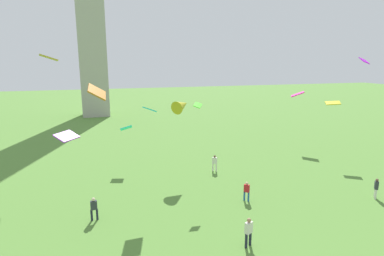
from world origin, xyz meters
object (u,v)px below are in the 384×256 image
object	(u,v)px
person_4	(249,231)
kite_flying_3	(182,105)
kite_flying_6	(364,61)
kite_flying_7	(298,94)
person_0	(94,208)
person_2	(376,187)
kite_flying_2	(49,58)
kite_flying_0	(126,128)
kite_flying_8	(150,109)
kite_flying_5	(67,136)
person_1	(215,162)
kite_flying_4	(333,103)
kite_flying_1	(97,92)
kite_flying_9	(198,105)
person_3	(247,190)

from	to	relation	value
person_4	kite_flying_3	distance (m)	15.34
kite_flying_3	kite_flying_6	distance (m)	16.83
kite_flying_7	person_0	bearing A→B (deg)	-120.21
person_2	kite_flying_2	xyz separation A→B (m)	(-25.43, 14.72, 10.31)
kite_flying_0	kite_flying_8	size ratio (longest dim) A/B	0.72
kite_flying_5	kite_flying_7	world-z (taller)	kite_flying_7
person_1	kite_flying_6	size ratio (longest dim) A/B	1.72
kite_flying_2	kite_flying_4	world-z (taller)	kite_flying_2
kite_flying_1	kite_flying_4	distance (m)	26.49
kite_flying_0	kite_flying_3	size ratio (longest dim) A/B	0.55
person_2	kite_flying_0	distance (m)	23.38
person_4	kite_flying_9	bearing A→B (deg)	62.26
person_0	kite_flying_7	distance (m)	29.72
person_0	kite_flying_1	bearing A→B (deg)	145.96
person_4	kite_flying_1	world-z (taller)	kite_flying_1
person_2	person_4	xyz separation A→B (m)	(-13.00, -3.19, 0.09)
kite_flying_2	kite_flying_0	bearing A→B (deg)	164.02
person_0	kite_flying_6	size ratio (longest dim) A/B	1.70
person_2	person_1	bearing A→B (deg)	-94.56
person_1	kite_flying_6	distance (m)	16.38
person_1	kite_flying_3	bearing A→B (deg)	17.70
person_0	person_2	distance (m)	22.07
person_4	kite_flying_1	bearing A→B (deg)	117.27
kite_flying_6	kite_flying_7	xyz separation A→B (m)	(2.42, 12.67, -4.27)
person_1	person_2	size ratio (longest dim) A/B	1.01
person_2	person_3	bearing A→B (deg)	-65.26
person_1	kite_flying_6	xyz separation A→B (m)	(11.62, -5.73, 10.02)
kite_flying_3	kite_flying_5	bearing A→B (deg)	83.10
person_1	kite_flying_8	xyz separation A→B (m)	(-7.05, -4.15, 6.30)
person_1	kite_flying_7	world-z (taller)	kite_flying_7
person_4	kite_flying_4	distance (m)	22.32
kite_flying_3	kite_flying_9	xyz separation A→B (m)	(0.21, -4.47, 0.63)
person_2	kite_flying_2	size ratio (longest dim) A/B	0.93
kite_flying_1	kite_flying_4	world-z (taller)	kite_flying_1
kite_flying_1	kite_flying_2	size ratio (longest dim) A/B	0.99
person_1	person_4	size ratio (longest dim) A/B	0.92
kite_flying_6	kite_flying_9	distance (m)	15.12
person_4	kite_flying_3	size ratio (longest dim) A/B	0.78
person_0	kite_flying_7	world-z (taller)	kite_flying_7
kite_flying_0	kite_flying_4	xyz separation A→B (m)	(22.49, -3.54, 2.21)
person_4	kite_flying_2	world-z (taller)	kite_flying_2
person_1	kite_flying_7	xyz separation A→B (m)	(14.04, 6.93, 5.75)
person_2	kite_flying_4	distance (m)	12.32
kite_flying_4	kite_flying_5	xyz separation A→B (m)	(-27.33, -6.20, -0.48)
kite_flying_0	kite_flying_6	xyz separation A→B (m)	(19.89, -9.87, 6.83)
kite_flying_2	kite_flying_3	bearing A→B (deg)	154.30
kite_flying_4	kite_flying_7	distance (m)	6.34
person_0	kite_flying_9	bearing A→B (deg)	-162.42
kite_flying_0	person_1	bearing A→B (deg)	-24.89
kite_flying_0	kite_flying_2	distance (m)	9.93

